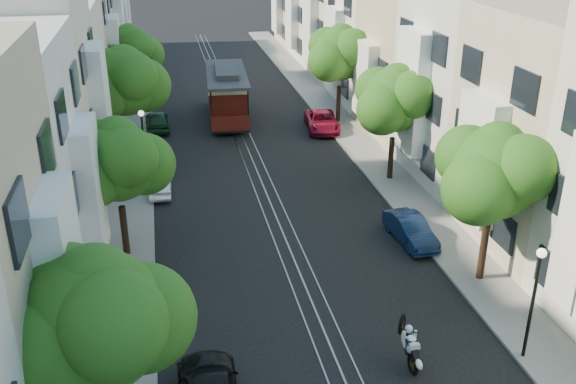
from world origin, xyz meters
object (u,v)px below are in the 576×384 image
tree_e_b (496,175)px  tree_w_a (97,324)px  lamp_west (143,136)px  parked_car_w_far (157,120)px  tree_e_c (396,101)px  tree_w_c (125,83)px  tree_e_d (341,54)px  parked_car_w_mid (160,184)px  tree_w_d (130,52)px  parked_car_e_mid (411,230)px  tree_w_b (118,163)px  lamp_east (535,287)px  sportbike_rider (409,343)px  cable_car (227,91)px  parked_car_e_far (322,121)px

tree_e_b → tree_w_a: same height
lamp_west → parked_car_w_far: bearing=85.9°
tree_e_c → tree_w_c: 15.25m
tree_e_d → parked_car_w_mid: 17.08m
tree_w_a → tree_w_d: tree_w_a is taller
tree_w_c → parked_car_e_mid: (12.74, -12.23, -4.46)m
tree_w_a → tree_w_b: size_ratio=1.07×
tree_e_d → lamp_east: size_ratio=1.65×
tree_w_a → parked_car_w_mid: tree_w_a is taller
tree_e_c → lamp_east: bearing=-93.4°
sportbike_rider → parked_car_w_mid: bearing=115.8°
tree_w_b → sportbike_rider: bearing=-44.9°
cable_car → parked_car_e_mid: 21.58m
tree_w_c → parked_car_w_far: bearing=77.2°
tree_w_d → cable_car: (6.64, -2.58, -2.56)m
tree_e_c → tree_e_d: 11.00m
tree_w_c → parked_car_w_far: (1.54, 6.76, -4.40)m
tree_e_c → tree_w_c: size_ratio=0.92×
parked_car_e_mid → parked_car_w_mid: 13.69m
tree_w_c → parked_car_w_mid: bearing=-70.6°
lamp_west → tree_e_d: bearing=33.5°
tree_e_c → parked_car_w_far: 17.86m
sportbike_rider → parked_car_w_far: sportbike_rider is taller
tree_e_c → tree_w_a: tree_w_a is taller
tree_e_c → lamp_east: (-0.96, -15.98, -1.75)m
tree_w_a → tree_w_d: size_ratio=1.03×
tree_e_c → parked_car_w_far: (-12.86, 11.76, -3.93)m
lamp_west → parked_car_e_mid: lamp_west is taller
tree_w_c → tree_e_c: bearing=-19.1°
tree_e_c → parked_car_w_mid: 13.50m
tree_w_d → cable_car: 7.57m
lamp_west → cable_car: (5.80, 11.39, -0.81)m
tree_w_d → parked_car_w_mid: bearing=-84.3°
tree_w_a → lamp_west: size_ratio=1.61×
tree_w_a → parked_car_w_far: bearing=87.0°
cable_car → parked_car_e_far: cable_car is taller
tree_e_b → tree_w_b: bearing=160.9°
tree_w_a → tree_e_d: bearing=63.6°
tree_w_c → tree_w_d: 11.01m
lamp_west → tree_e_b: bearing=-43.8°
parked_car_w_mid → parked_car_w_far: size_ratio=0.83×
tree_w_c → lamp_west: 3.81m
parked_car_w_mid → tree_e_c: bearing=178.9°
tree_w_d → parked_car_w_far: tree_w_d is taller
tree_w_d → lamp_west: size_ratio=1.57×
parked_car_w_far → tree_e_d: bearing=175.1°
tree_e_c → cable_car: bearing=120.0°
tree_w_c → parked_car_w_far: 8.21m
parked_car_e_far → cable_car: bearing=153.3°
tree_e_b → parked_car_w_mid: size_ratio=2.05×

